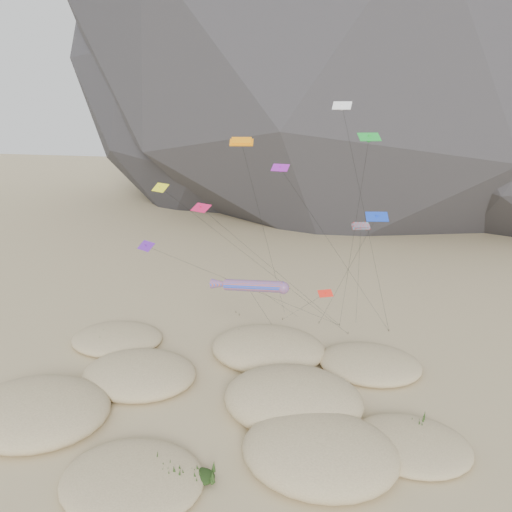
{
  "coord_description": "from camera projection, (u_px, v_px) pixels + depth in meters",
  "views": [
    {
      "loc": [
        12.79,
        -40.58,
        29.53
      ],
      "look_at": [
        -1.14,
        12.0,
        13.44
      ],
      "focal_mm": 35.0,
      "sensor_mm": 36.0,
      "label": 1
    }
  ],
  "objects": [
    {
      "name": "ground",
      "position": [
        236.0,
        421.0,
        49.13
      ],
      "size": [
        500.0,
        500.0,
        0.0
      ],
      "primitive_type": "plane",
      "color": "#CCB789",
      "rests_on": "ground"
    },
    {
      "name": "dunes",
      "position": [
        225.0,
        393.0,
        52.55
      ],
      "size": [
        48.64,
        35.99,
        4.51
      ],
      "color": "#CCB789",
      "rests_on": "ground"
    },
    {
      "name": "dune_grass",
      "position": [
        227.0,
        393.0,
        52.48
      ],
      "size": [
        42.71,
        27.16,
        1.58
      ],
      "color": "black",
      "rests_on": "ground"
    },
    {
      "name": "kite_stakes",
      "position": [
        299.0,
        323.0,
        71.22
      ],
      "size": [
        22.43,
        5.64,
        0.3
      ],
      "color": "#3F2D1E",
      "rests_on": "ground"
    },
    {
      "name": "rainbow_tube_kite",
      "position": [
        251.0,
        286.0,
        52.22
      ],
      "size": [
        8.95,
        21.35,
        12.73
      ],
      "color": "orange",
      "rests_on": "ground"
    },
    {
      "name": "white_tube_kite",
      "position": [
        245.0,
        286.0,
        55.83
      ],
      "size": [
        6.07,
        11.89,
        11.09
      ],
      "color": "silver",
      "rests_on": "ground"
    },
    {
      "name": "orange_parafoil",
      "position": [
        242.0,
        144.0,
        57.3
      ],
      "size": [
        4.36,
        13.24,
        26.43
      ],
      "color": "orange",
      "rests_on": "ground"
    },
    {
      "name": "multi_parafoil",
      "position": [
        361.0,
        228.0,
        56.05
      ],
      "size": [
        2.17,
        12.54,
        17.32
      ],
      "color": "red",
      "rests_on": "ground"
    },
    {
      "name": "delta_kites",
      "position": [
        273.0,
        201.0,
        54.8
      ],
      "size": [
        30.18,
        18.41,
        30.24
      ],
      "color": "purple",
      "rests_on": "ground"
    }
  ]
}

